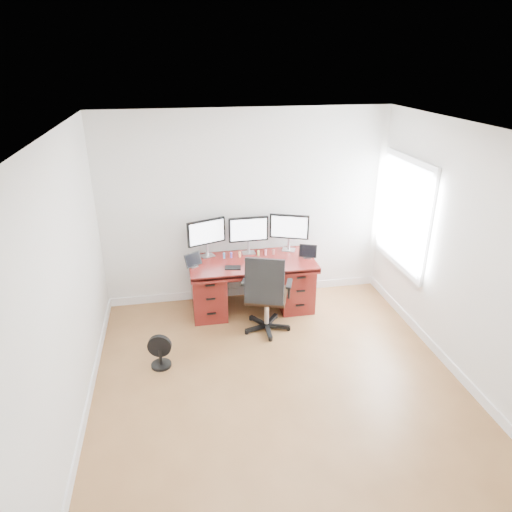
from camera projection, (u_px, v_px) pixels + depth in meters
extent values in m
plane|color=brown|center=(282.00, 393.00, 4.86)|extent=(4.50, 4.50, 0.00)
cube|color=white|center=(246.00, 208.00, 6.34)|extent=(4.00, 0.10, 2.70)
cube|color=white|center=(475.00, 264.00, 4.65)|extent=(0.10, 4.50, 2.70)
cube|color=white|center=(404.00, 214.00, 5.97)|extent=(0.04, 1.30, 1.50)
cube|color=white|center=(402.00, 214.00, 5.97)|extent=(0.01, 1.15, 1.35)
cube|color=#5B1512|center=(252.00, 262.00, 6.19)|extent=(1.70, 0.80, 0.05)
cube|color=#5B1512|center=(208.00, 290.00, 6.27)|extent=(0.45, 0.70, 0.70)
cube|color=#5B1512|center=(294.00, 282.00, 6.47)|extent=(0.45, 0.70, 0.70)
cube|color=#470F0C|center=(248.00, 268.00, 6.55)|extent=(0.74, 0.03, 0.40)
cylinder|color=black|center=(266.00, 326.00, 6.00)|extent=(0.74, 0.74, 0.08)
cylinder|color=silver|center=(267.00, 309.00, 5.90)|extent=(0.06, 0.06, 0.42)
cube|color=black|center=(267.00, 295.00, 5.81)|extent=(0.63, 0.62, 0.07)
cube|color=black|center=(264.00, 281.00, 5.48)|extent=(0.47, 0.21, 0.57)
cube|color=black|center=(245.00, 280.00, 5.78)|extent=(0.14, 0.26, 0.03)
cube|color=black|center=(289.00, 284.00, 5.70)|extent=(0.14, 0.26, 0.03)
cylinder|color=black|center=(161.00, 365.00, 5.28)|extent=(0.23, 0.23, 0.03)
cylinder|color=black|center=(161.00, 357.00, 5.24)|extent=(0.04, 0.04, 0.19)
cylinder|color=black|center=(160.00, 347.00, 5.18)|extent=(0.28, 0.10, 0.27)
cube|color=silver|center=(207.00, 256.00, 6.32)|extent=(0.22, 0.19, 0.01)
cylinder|color=silver|center=(207.00, 250.00, 6.29)|extent=(0.04, 0.04, 0.18)
cube|color=black|center=(206.00, 232.00, 6.18)|extent=(0.53, 0.22, 0.35)
cube|color=white|center=(207.00, 232.00, 6.17)|extent=(0.47, 0.17, 0.30)
cube|color=silver|center=(249.00, 253.00, 6.42)|extent=(0.18, 0.14, 0.01)
cylinder|color=silver|center=(249.00, 247.00, 6.39)|extent=(0.04, 0.04, 0.18)
cube|color=black|center=(248.00, 229.00, 6.28)|extent=(0.55, 0.04, 0.35)
cube|color=white|center=(249.00, 230.00, 6.26)|extent=(0.50, 0.01, 0.30)
cube|color=silver|center=(289.00, 250.00, 6.52)|extent=(0.22, 0.20, 0.01)
cylinder|color=silver|center=(289.00, 244.00, 6.48)|extent=(0.04, 0.04, 0.18)
cube|color=black|center=(289.00, 227.00, 6.37)|extent=(0.53, 0.23, 0.35)
cube|color=white|center=(289.00, 227.00, 6.36)|extent=(0.47, 0.18, 0.30)
cube|color=silver|center=(194.00, 266.00, 6.00)|extent=(0.13, 0.12, 0.01)
cube|color=black|center=(193.00, 260.00, 5.96)|extent=(0.24, 0.19, 0.17)
cube|color=silver|center=(308.00, 258.00, 6.26)|extent=(0.12, 0.11, 0.01)
cube|color=black|center=(308.00, 251.00, 6.22)|extent=(0.25, 0.15, 0.17)
cube|color=silver|center=(257.00, 264.00, 6.05)|extent=(0.28, 0.13, 0.01)
cube|color=silver|center=(276.00, 265.00, 6.03)|extent=(0.15, 0.15, 0.01)
cube|color=black|center=(233.00, 268.00, 5.97)|extent=(0.23, 0.17, 0.01)
cube|color=black|center=(249.00, 260.00, 6.20)|extent=(0.13, 0.10, 0.01)
cylinder|color=#5296D8|center=(224.00, 256.00, 6.24)|extent=(0.03, 0.03, 0.06)
sphere|color=#5296D8|center=(224.00, 254.00, 6.23)|extent=(0.03, 0.03, 0.03)
cylinder|color=#7755D4|center=(231.00, 256.00, 6.26)|extent=(0.03, 0.03, 0.06)
sphere|color=#7755D4|center=(231.00, 253.00, 6.24)|extent=(0.03, 0.03, 0.03)
cylinder|color=#FC9C59|center=(240.00, 255.00, 6.28)|extent=(0.03, 0.03, 0.06)
sphere|color=#FC9C59|center=(240.00, 253.00, 6.26)|extent=(0.03, 0.03, 0.03)
cylinder|color=#DCD778|center=(258.00, 254.00, 6.32)|extent=(0.03, 0.03, 0.06)
sphere|color=#DCD778|center=(258.00, 251.00, 6.31)|extent=(0.03, 0.03, 0.03)
cylinder|color=pink|center=(266.00, 253.00, 6.34)|extent=(0.03, 0.03, 0.06)
sphere|color=pink|center=(266.00, 251.00, 6.32)|extent=(0.03, 0.03, 0.03)
cylinder|color=#994F48|center=(273.00, 253.00, 6.36)|extent=(0.03, 0.03, 0.06)
sphere|color=#994F48|center=(273.00, 250.00, 6.34)|extent=(0.03, 0.03, 0.03)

